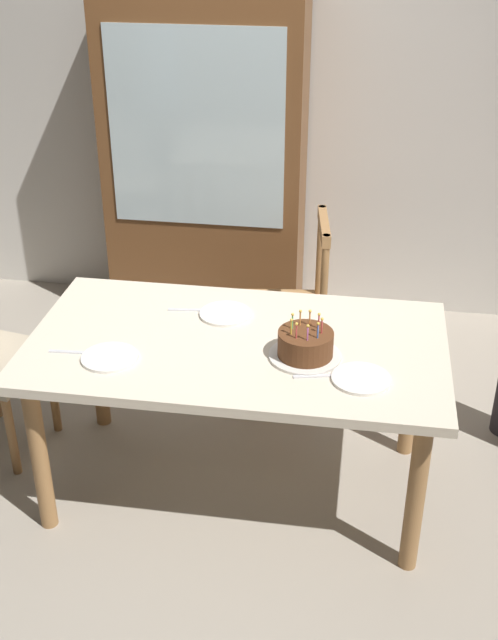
% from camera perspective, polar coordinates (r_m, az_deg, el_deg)
% --- Properties ---
extents(ground, '(6.40, 6.40, 0.00)m').
position_cam_1_polar(ground, '(3.59, -0.80, -11.69)').
color(ground, '#9E9384').
extents(back_wall, '(6.40, 0.10, 2.60)m').
position_cam_1_polar(back_wall, '(4.68, 3.03, 16.05)').
color(back_wall, beige).
rests_on(back_wall, ground).
extents(dining_table, '(1.66, 0.92, 0.74)m').
position_cam_1_polar(dining_table, '(3.21, -0.88, -2.86)').
color(dining_table, beige).
rests_on(dining_table, ground).
extents(birthday_cake, '(0.28, 0.28, 0.18)m').
position_cam_1_polar(birthday_cake, '(3.04, 4.06, -1.83)').
color(birthday_cake, silver).
rests_on(birthday_cake, dining_table).
extents(plate_near_celebrant, '(0.22, 0.22, 0.01)m').
position_cam_1_polar(plate_near_celebrant, '(3.09, -9.94, -2.65)').
color(plate_near_celebrant, white).
rests_on(plate_near_celebrant, dining_table).
extents(plate_far_side, '(0.22, 0.22, 0.01)m').
position_cam_1_polar(plate_far_side, '(3.35, -1.70, 0.45)').
color(plate_far_side, white).
rests_on(plate_far_side, dining_table).
extents(plate_near_guest, '(0.22, 0.22, 0.01)m').
position_cam_1_polar(plate_near_guest, '(2.95, 8.03, -4.18)').
color(plate_near_guest, white).
rests_on(plate_near_guest, dining_table).
extents(fork_near_celebrant, '(0.18, 0.03, 0.01)m').
position_cam_1_polar(fork_near_celebrant, '(3.16, -12.59, -2.26)').
color(fork_near_celebrant, silver).
rests_on(fork_near_celebrant, dining_table).
extents(fork_far_side, '(0.18, 0.03, 0.01)m').
position_cam_1_polar(fork_far_side, '(3.40, -4.31, 0.72)').
color(fork_far_side, silver).
rests_on(fork_far_side, dining_table).
extents(fork_near_guest, '(0.18, 0.06, 0.01)m').
position_cam_1_polar(fork_near_guest, '(2.95, 4.92, -4.02)').
color(fork_near_guest, silver).
rests_on(fork_near_guest, dining_table).
extents(chair_spindle_back, '(0.49, 0.49, 0.95)m').
position_cam_1_polar(chair_spindle_back, '(3.96, 2.65, 0.58)').
color(chair_spindle_back, '#9E7042').
rests_on(chair_spindle_back, ground).
extents(china_cabinet, '(1.10, 0.45, 1.90)m').
position_cam_1_polar(china_cabinet, '(4.56, -3.11, 11.17)').
color(china_cabinet, brown).
rests_on(china_cabinet, ground).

